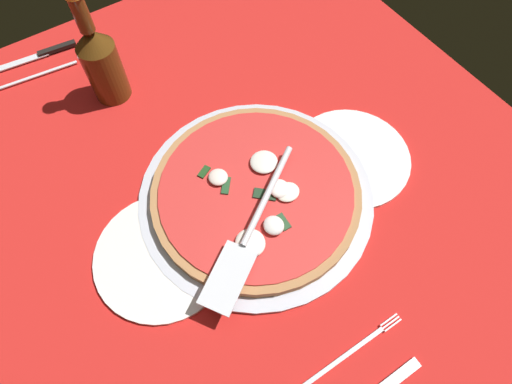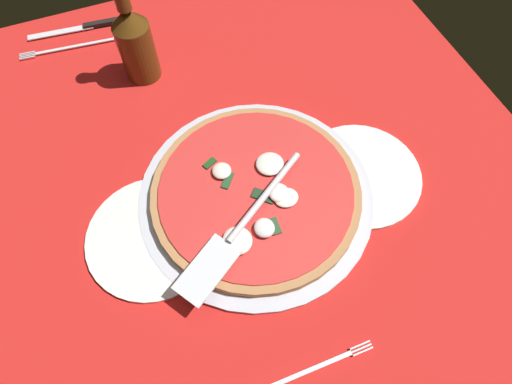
# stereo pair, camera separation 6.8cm
# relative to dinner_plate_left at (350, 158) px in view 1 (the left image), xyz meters

# --- Properties ---
(ground_plane) EXTENTS (1.04, 1.04, 0.01)m
(ground_plane) POSITION_rel_dinner_plate_left_xyz_m (0.20, -0.07, -0.01)
(ground_plane) COLOR red
(checker_pattern) EXTENTS (1.04, 1.04, 0.00)m
(checker_pattern) POSITION_rel_dinner_plate_left_xyz_m (0.20, -0.07, -0.01)
(checker_pattern) COLOR white
(checker_pattern) RESTS_ON ground_plane
(pizza_pan) EXTENTS (0.37, 0.37, 0.01)m
(pizza_pan) POSITION_rel_dinner_plate_left_xyz_m (0.18, -0.03, 0.00)
(pizza_pan) COLOR silver
(pizza_pan) RESTS_ON ground_plane
(dinner_plate_left) EXTENTS (0.20, 0.20, 0.01)m
(dinner_plate_left) POSITION_rel_dinner_plate_left_xyz_m (0.00, 0.00, 0.00)
(dinner_plate_left) COLOR white
(dinner_plate_left) RESTS_ON ground_plane
(dinner_plate_right) EXTENTS (0.20, 0.20, 0.01)m
(dinner_plate_right) POSITION_rel_dinner_plate_left_xyz_m (0.35, -0.02, 0.00)
(dinner_plate_right) COLOR silver
(dinner_plate_right) RESTS_ON ground_plane
(pizza) EXTENTS (0.33, 0.33, 0.03)m
(pizza) POSITION_rel_dinner_plate_left_xyz_m (0.18, -0.02, 0.02)
(pizza) COLOR #AF7848
(pizza) RESTS_ON pizza_pan
(pizza_server) EXTENTS (0.25, 0.18, 0.01)m
(pizza_server) POSITION_rel_dinner_plate_left_xyz_m (0.22, 0.03, 0.04)
(pizza_server) COLOR silver
(pizza_server) RESTS_ON pizza
(place_setting_near) EXTENTS (0.21, 0.13, 0.01)m
(place_setting_near) POSITION_rel_dinner_plate_left_xyz_m (0.38, -0.50, -0.00)
(place_setting_near) COLOR white
(place_setting_near) RESTS_ON ground_plane
(beer_bottle) EXTENTS (0.06, 0.06, 0.21)m
(beer_bottle) POSITION_rel_dinner_plate_left_xyz_m (0.27, -0.35, 0.08)
(beer_bottle) COLOR #513110
(beer_bottle) RESTS_ON ground_plane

